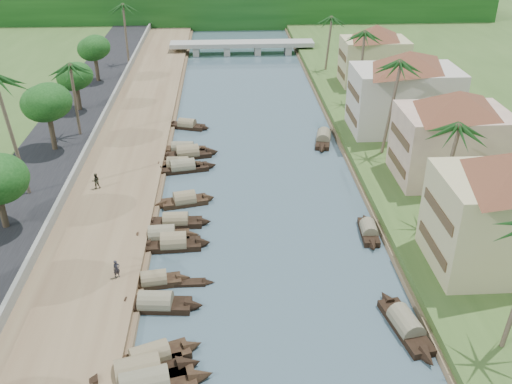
{
  "coord_description": "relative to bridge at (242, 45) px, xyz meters",
  "views": [
    {
      "loc": [
        -3.57,
        -39.99,
        28.8
      ],
      "look_at": [
        -0.74,
        10.21,
        2.0
      ],
      "focal_mm": 40.0,
      "sensor_mm": 36.0,
      "label": 1
    }
  ],
  "objects": [
    {
      "name": "building_distant",
      "position": [
        19.99,
        -24.0,
        4.16
      ],
      "size": [
        12.62,
        12.62,
        9.2
      ],
      "color": "tan",
      "rests_on": "right_bank"
    },
    {
      "name": "palm_1",
      "position": [
        16.0,
        -66.89,
        8.78
      ],
      "size": [
        3.2,
        3.2,
        11.07
      ],
      "color": "brown",
      "rests_on": "ground"
    },
    {
      "name": "sampan_16",
      "position": [
        8.92,
        -44.65,
        -1.31
      ],
      "size": [
        3.36,
        8.68,
        2.1
      ],
      "rotation": [
        0.0,
        0.0,
        1.36
      ],
      "color": "black",
      "rests_on": "ground"
    },
    {
      "name": "tree_5",
      "position": [
        -24.0,
        -20.89,
        4.83
      ],
      "size": [
        4.54,
        4.54,
        7.12
      ],
      "color": "#4F402D",
      "rests_on": "ground"
    },
    {
      "name": "canoe_2",
      "position": [
        -9.36,
        -49.61,
        -1.62
      ],
      "size": [
        5.19,
        3.84,
        0.83
      ],
      "rotation": [
        0.0,
        0.0,
        -0.59
      ],
      "color": "black",
      "rests_on": "ground"
    },
    {
      "name": "tree_4",
      "position": [
        -24.0,
        -34.58,
        4.32
      ],
      "size": [
        4.37,
        4.37,
        6.53
      ],
      "color": "#4F402D",
      "rests_on": "ground"
    },
    {
      "name": "palm_5",
      "position": [
        -24.0,
        -59.52,
        11.46
      ],
      "size": [
        3.2,
        3.2,
        13.65
      ],
      "color": "brown",
      "rests_on": "ground"
    },
    {
      "name": "retaining_wall",
      "position": [
        -20.2,
        -52.0,
        -0.37
      ],
      "size": [
        0.4,
        180.0,
        1.1
      ],
      "primitive_type": "cube",
      "color": "slate",
      "rests_on": "left_bank"
    },
    {
      "name": "person_near",
      "position": [
        -12.73,
        -73.65,
        -0.12
      ],
      "size": [
        0.7,
        0.65,
        1.6
      ],
      "primitive_type": "imported",
      "rotation": [
        0.0,
        0.0,
        0.63
      ],
      "color": "#29272F",
      "rests_on": "left_bank"
    },
    {
      "name": "sampan_5",
      "position": [
        -8.57,
        -68.34,
        -1.31
      ],
      "size": [
        6.96,
        2.14,
        2.21
      ],
      "rotation": [
        0.0,
        0.0,
        0.05
      ],
      "color": "black",
      "rests_on": "ground"
    },
    {
      "name": "palm_2",
      "position": [
        15.0,
        -51.19,
        10.03
      ],
      "size": [
        3.2,
        3.2,
        12.37
      ],
      "color": "brown",
      "rests_on": "ground"
    },
    {
      "name": "palm_8",
      "position": [
        -20.5,
        -10.88,
        9.49
      ],
      "size": [
        3.2,
        3.2,
        11.6
      ],
      "color": "brown",
      "rests_on": "ground"
    },
    {
      "name": "building_mid",
      "position": [
        19.99,
        -58.0,
        4.41
      ],
      "size": [
        14.11,
        14.11,
        9.7
      ],
      "color": "beige",
      "rests_on": "right_bank"
    },
    {
      "name": "sampan_8",
      "position": [
        -8.02,
        -60.29,
        -1.31
      ],
      "size": [
        6.69,
        3.03,
        2.05
      ],
      "rotation": [
        0.0,
        0.0,
        0.24
      ],
      "color": "black",
      "rests_on": "ground"
    },
    {
      "name": "sampan_11",
      "position": [
        -8.3,
        -48.57,
        -1.31
      ],
      "size": [
        8.03,
        3.22,
        2.25
      ],
      "rotation": [
        0.0,
        0.0,
        0.2
      ],
      "color": "black",
      "rests_on": "ground"
    },
    {
      "name": "person_far",
      "position": [
        -17.41,
        -57.7,
        -0.07
      ],
      "size": [
        0.98,
        0.86,
        1.71
      ],
      "primitive_type": "imported",
      "rotation": [
        0.0,
        0.0,
        3.43
      ],
      "color": "#2C2C1F",
      "rests_on": "left_bank"
    },
    {
      "name": "road",
      "position": [
        -24.5,
        -52.0,
        -1.02
      ],
      "size": [
        8.0,
        180.0,
        1.4
      ],
      "primitive_type": "cube",
      "color": "black",
      "rests_on": "ground"
    },
    {
      "name": "sampan_9",
      "position": [
        -8.67,
        -52.4,
        -1.31
      ],
      "size": [
        8.26,
        3.06,
        2.07
      ],
      "rotation": [
        0.0,
        0.0,
        0.19
      ],
      "color": "black",
      "rests_on": "ground"
    },
    {
      "name": "sampan_2",
      "position": [
        -9.17,
        -82.54,
        -1.31
      ],
      "size": [
        7.72,
        4.23,
        2.05
      ],
      "rotation": [
        0.0,
        0.0,
        0.37
      ],
      "color": "black",
      "rests_on": "ground"
    },
    {
      "name": "sampan_13",
      "position": [
        -8.85,
        -39.04,
        -1.32
      ],
      "size": [
        6.75,
        3.42,
        1.88
      ],
      "rotation": [
        0.0,
        0.0,
        -0.32
      ],
      "color": "black",
      "rests_on": "ground"
    },
    {
      "name": "canoe_1",
      "position": [
        -7.64,
        -73.85,
        -1.62
      ],
      "size": [
        5.65,
        0.93,
        0.91
      ],
      "rotation": [
        0.0,
        0.0,
        -0.0
      ],
      "color": "black",
      "rests_on": "ground"
    },
    {
      "name": "sampan_3",
      "position": [
        -9.36,
        -76.76,
        -1.31
      ],
      "size": [
        7.72,
        2.22,
        2.07
      ],
      "rotation": [
        0.0,
        0.0,
        -0.09
      ],
      "color": "black",
      "rests_on": "ground"
    },
    {
      "name": "sampan_1",
      "position": [
        -9.79,
        -84.04,
        -1.3
      ],
      "size": [
        8.88,
        4.07,
        2.53
      ],
      "rotation": [
        0.0,
        0.0,
        0.25
      ],
      "color": "black",
      "rests_on": "ground"
    },
    {
      "name": "building_far",
      "position": [
        18.99,
        -44.0,
        4.66
      ],
      "size": [
        15.59,
        15.59,
        10.2
      ],
      "color": "beige",
      "rests_on": "right_bank"
    },
    {
      "name": "tree_6",
      "position": [
        24.0,
        -40.49,
        4.27
      ],
      "size": [
        4.14,
        4.14,
        6.59
      ],
      "color": "#4F402D",
      "rests_on": "ground"
    },
    {
      "name": "tree_3",
      "position": [
        -24.0,
        -48.37,
        5.39
      ],
      "size": [
        5.17,
        5.17,
        7.93
      ],
      "color": "#4F402D",
      "rests_on": "ground"
    },
    {
      "name": "sampan_15",
      "position": [
        9.57,
        -67.17,
        -1.32
      ],
      "size": [
        1.74,
        6.45,
        1.78
      ],
      "rotation": [
        0.0,
        0.0,
        1.51
      ],
      "color": "black",
      "rests_on": "ground"
    },
    {
      "name": "ground",
      "position": [
        -0.0,
        -72.0,
        -1.72
      ],
      "size": [
        220.0,
        220.0,
        0.0
      ],
      "primitive_type": "plane",
      "color": "#3E535D",
      "rests_on": "ground"
    },
    {
      "name": "sampan_10",
      "position": [
        -9.26,
        -51.73,
        -1.31
      ],
      "size": [
        7.31,
        1.85,
        2.04
      ],
      "rotation": [
        0.0,
        0.0,
        -0.02
      ],
      "color": "black",
      "rests_on": "ground"
    },
    {
      "name": "treeline",
      "position": [
        -0.0,
        28.0,
        2.28
      ],
      "size": [
        120.0,
        14.0,
        8.0
      ],
      "color": "#103B10",
      "rests_on": "ground"
    },
    {
      "name": "sampan_12",
      "position": [
        -8.98,
        -47.0,
        -1.32
      ],
      "size": [
        7.78,
        1.88,
        1.88
      ],
      "rotation": [
        0.0,
        0.0,
        -0.06
      ],
      "color": "black",
      "rests_on": "ground"
    },
    {
      "name": "sampan_7",
      "position": [
        -8.65,
        -64.45,
        -1.32
      ],
      "size": [
        7.06,
        1.67,
        1.92
      ],
      "rotation": [
        0.0,
        0.0,
        -0.01
      ],
      "color": "black",
      "rests_on": "ground"
    },
    {
      "name": "palm_7",
      "position": [
        14.0,
        -15.92,
        8.04
      ],
      "size": [
        3.2,
        3.2,
        10.31
      ],
      "color": "brown",
      "rests_on": "ground"
    },
    {
      "name": "sampan_14",
      "position": [
        9.25,
        -80.3,
        -1.31
      ],
      "size": [
        3.08,
        8.61,
        2.07
      ],
      "rotation": [
        0.0,
        0.0,
        1.76
      ],
      "color": "black",
      "rests_on": "ground"
    },
    {
      "name": "sampan_6",
      "position": [
        -9.76,
        -67.01,
        -1.31
      ],
      "size": [
        7.19,
        2.09,
        2.14
      ],
      "rotation": [
        0.0,
        0.0,
        0.05
      ],
      "color": "black",
      "rests_on": "ground"
    },
    {
      "name": "left_bank",
      "position": [
        -16.0,
        -52.0,
        -1.32
      ],
      "size": [
        10.0,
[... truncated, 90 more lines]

